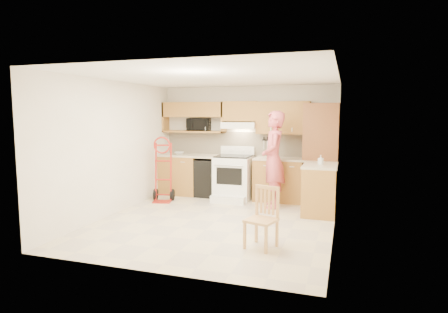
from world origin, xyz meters
The scene contains 28 objects.
floor centered at (0.00, 0.00, -0.01)m, with size 4.00×4.50×0.02m, color beige.
ceiling centered at (0.00, 0.00, 2.51)m, with size 4.00×4.50×0.02m, color white.
wall_back centered at (0.00, 2.26, 1.25)m, with size 4.00×0.02×2.50m, color white.
wall_front centered at (0.00, -2.26, 1.25)m, with size 4.00×0.02×2.50m, color white.
wall_left centered at (-2.01, 0.00, 1.25)m, with size 0.02×4.50×2.50m, color white.
wall_right centered at (2.01, 0.00, 1.25)m, with size 0.02×4.50×2.50m, color white.
backsplash centered at (0.00, 2.23, 1.20)m, with size 3.92×0.03×0.55m, color beige.
lower_cab_left centered at (-1.55, 1.95, 0.45)m, with size 0.90×0.60×0.90m, color #9B672A.
dishwasher centered at (-0.80, 1.95, 0.42)m, with size 0.60×0.60×0.85m, color black.
lower_cab_right centered at (0.83, 1.95, 0.45)m, with size 1.14×0.60×0.90m, color #9B672A.
countertop_left centered at (-1.25, 1.95, 0.92)m, with size 1.50×0.63×0.04m, color beige.
countertop_right centered at (0.83, 1.95, 0.92)m, with size 1.14×0.63×0.04m, color beige.
cab_return_right centered at (1.70, 1.15, 0.45)m, with size 0.60×1.00×0.90m, color #9B672A.
countertop_return centered at (1.70, 1.15, 0.92)m, with size 0.63×1.00×0.04m, color beige.
pantry_tall centered at (1.65, 1.95, 1.05)m, with size 0.70×0.60×2.10m, color brown.
upper_cab_left centered at (-1.25, 2.08, 1.98)m, with size 1.50×0.33×0.34m, color #9B672A.
upper_shelf_mw centered at (-1.25, 2.08, 1.47)m, with size 1.50×0.33×0.04m, color #9B672A.
upper_cab_center centered at (-0.12, 2.08, 1.94)m, with size 0.76×0.33×0.44m, color #9B672A.
upper_cab_right centered at (0.83, 2.08, 1.80)m, with size 1.14×0.33×0.70m, color #9B672A.
range_hood centered at (-0.12, 2.02, 1.63)m, with size 0.76×0.46×0.14m, color white.
knife_strip centered at (0.55, 2.21, 1.24)m, with size 0.40×0.05×0.29m, color black, non-canonical shape.
microwave centered at (-1.12, 2.08, 1.64)m, with size 0.53×0.36×0.29m, color black.
range centered at (-0.19, 1.73, 0.58)m, with size 0.78×1.03×1.15m, color white, non-canonical shape.
person centered at (0.77, 1.35, 0.97)m, with size 0.71×0.47×1.95m, color #C54F58.
hand_truck centered at (-1.59, 1.11, 0.63)m, with size 0.50×0.45×1.26m, color #AD241A, non-canonical shape.
dining_chair centered at (1.04, -1.03, 0.43)m, with size 0.39×0.42×0.87m, color tan, non-canonical shape.
soap_bottle centered at (1.70, 1.16, 1.03)m, with size 0.08×0.08×0.18m, color white.
bowl centered at (-1.57, 1.95, 0.97)m, with size 0.23×0.23×0.06m, color white.
Camera 1 is at (2.14, -6.12, 1.90)m, focal length 30.37 mm.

